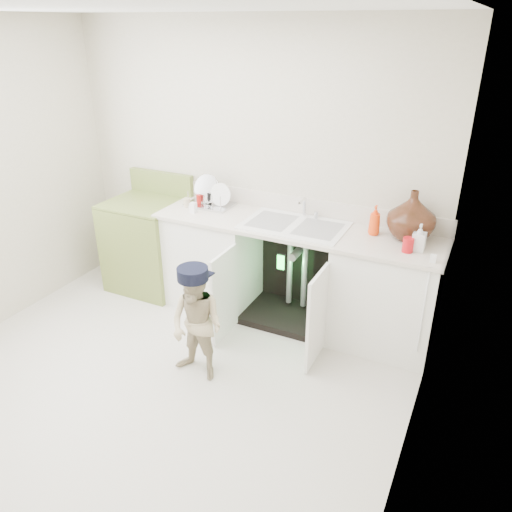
{
  "coord_description": "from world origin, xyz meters",
  "views": [
    {
      "loc": [
        1.94,
        -2.39,
        2.43
      ],
      "look_at": [
        0.44,
        0.7,
        0.81
      ],
      "focal_mm": 35.0,
      "sensor_mm": 36.0,
      "label": 1
    }
  ],
  "objects": [
    {
      "name": "counter_run",
      "position": [
        0.59,
        1.21,
        0.49
      ],
      "size": [
        2.44,
        1.02,
        1.28
      ],
      "color": "white",
      "rests_on": "ground"
    },
    {
      "name": "avocado_stove",
      "position": [
        -0.97,
        1.18,
        0.46
      ],
      "size": [
        0.71,
        0.65,
        1.1
      ],
      "color": "olive",
      "rests_on": "ground"
    },
    {
      "name": "room_shell",
      "position": [
        0.0,
        0.0,
        1.25
      ],
      "size": [
        6.0,
        5.5,
        1.26
      ],
      "color": "beige",
      "rests_on": "ground"
    },
    {
      "name": "repair_worker",
      "position": [
        0.22,
        0.17,
        0.45
      ],
      "size": [
        0.62,
        0.89,
        0.89
      ],
      "rotation": [
        0.0,
        0.0,
        -0.1
      ],
      "color": "beige",
      "rests_on": "ground"
    },
    {
      "name": "ground",
      "position": [
        0.0,
        0.0,
        0.0
      ],
      "size": [
        3.5,
        3.5,
        0.0
      ],
      "primitive_type": "plane",
      "color": "beige",
      "rests_on": "ground"
    }
  ]
}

